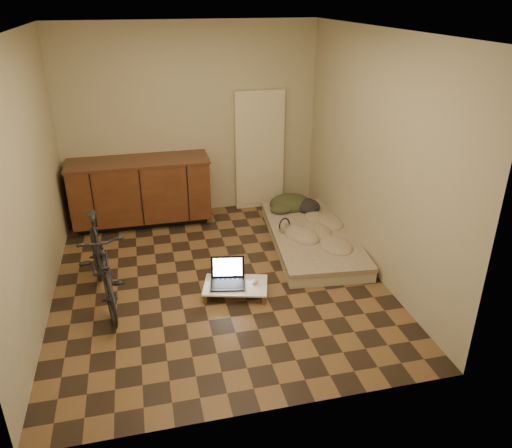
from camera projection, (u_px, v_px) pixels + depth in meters
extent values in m
cube|color=brown|center=(218.00, 279.00, 5.58)|extent=(3.50, 4.00, 0.00)
cube|color=silver|center=(209.00, 30.00, 4.47)|extent=(3.50, 4.00, 0.00)
cube|color=#BCB291|center=(191.00, 122.00, 6.78)|extent=(3.50, 0.00, 2.60)
cube|color=#BCB291|center=(262.00, 264.00, 3.26)|extent=(3.50, 0.00, 2.60)
cube|color=#BCB291|center=(29.00, 182.00, 4.65)|extent=(0.00, 4.00, 2.60)
cube|color=#BCB291|center=(374.00, 156.00, 5.39)|extent=(0.00, 4.00, 2.60)
cube|color=black|center=(144.00, 218.00, 6.93)|extent=(1.70, 0.48, 0.10)
cube|color=#492414|center=(141.00, 190.00, 6.71)|extent=(1.80, 0.60, 0.78)
cube|color=#502E1D|center=(138.00, 161.00, 6.53)|extent=(1.84, 0.62, 0.03)
cube|color=beige|center=(259.00, 150.00, 7.12)|extent=(0.70, 0.10, 1.70)
imported|color=black|center=(100.00, 259.00, 4.98)|extent=(0.73, 1.59, 0.99)
cube|color=beige|center=(312.00, 239.00, 6.33)|extent=(1.16, 2.13, 0.13)
cube|color=#BCA890|center=(312.00, 233.00, 6.29)|extent=(1.19, 2.15, 0.05)
cube|color=brown|center=(205.00, 299.00, 5.13)|extent=(0.04, 0.04, 0.09)
cube|color=brown|center=(209.00, 280.00, 5.46)|extent=(0.04, 0.04, 0.09)
cube|color=brown|center=(264.00, 300.00, 5.11)|extent=(0.04, 0.04, 0.09)
cube|color=brown|center=(264.00, 281.00, 5.44)|extent=(0.04, 0.04, 0.09)
cube|color=white|center=(236.00, 285.00, 5.26)|extent=(0.75, 0.59, 0.02)
cube|color=black|center=(228.00, 285.00, 5.24)|extent=(0.40, 0.32, 0.02)
cube|color=black|center=(228.00, 267.00, 5.33)|extent=(0.37, 0.14, 0.23)
cube|color=white|center=(228.00, 267.00, 5.33)|extent=(0.31, 0.11, 0.19)
ellipsoid|color=silver|center=(254.00, 282.00, 5.27)|extent=(0.12, 0.13, 0.04)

